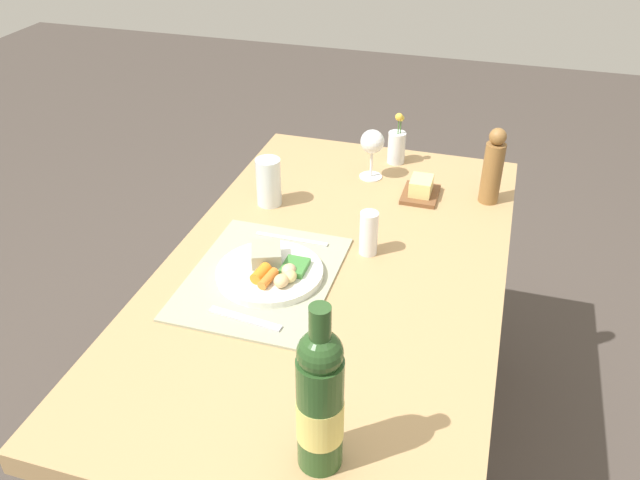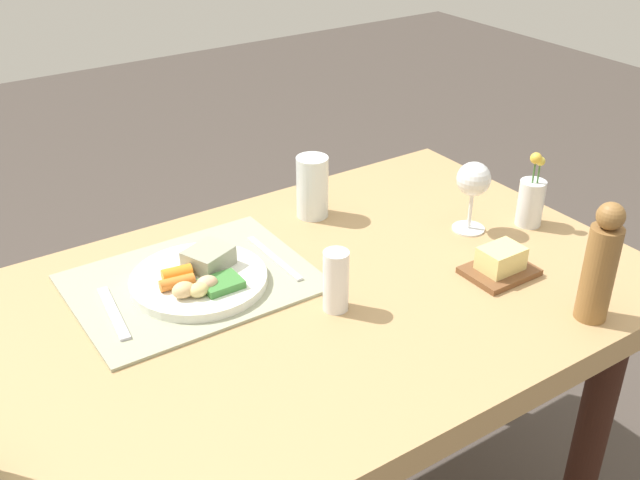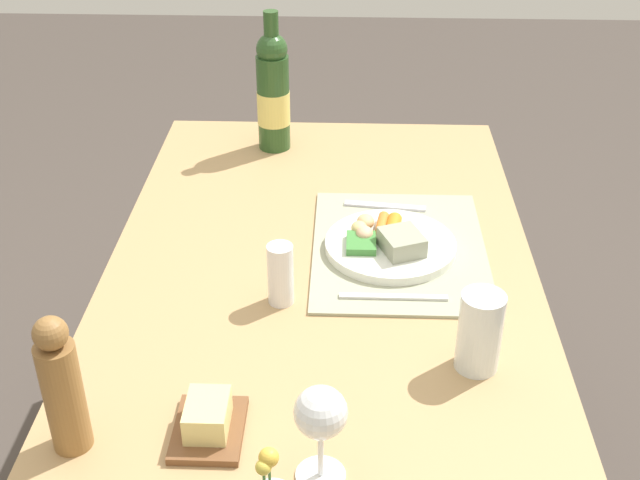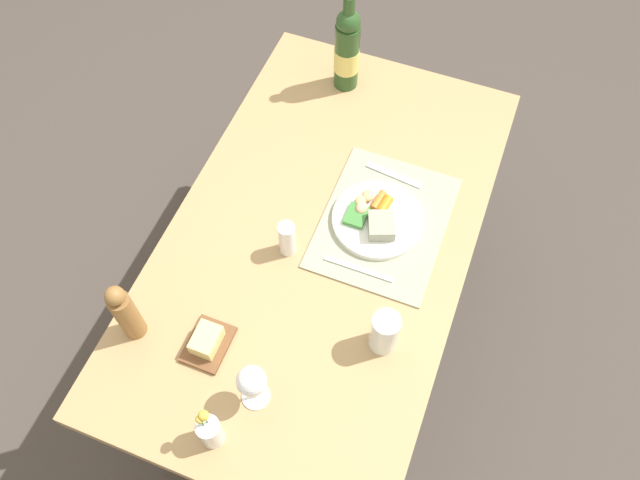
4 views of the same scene
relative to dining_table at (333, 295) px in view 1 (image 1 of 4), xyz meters
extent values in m
plane|color=#453D37|center=(0.00, 0.00, -0.62)|extent=(8.00, 8.00, 0.00)
cube|color=tan|center=(0.00, 0.00, 0.06)|extent=(1.40, 0.81, 0.05)
cylinder|color=#331A12|center=(-0.59, -0.29, -0.29)|extent=(0.07, 0.07, 0.66)
cylinder|color=#331A12|center=(-0.59, 0.29, -0.29)|extent=(0.07, 0.07, 0.66)
cube|color=#9EA186|center=(0.10, -0.15, 0.09)|extent=(0.43, 0.33, 0.01)
cylinder|color=white|center=(0.09, -0.13, 0.10)|extent=(0.25, 0.25, 0.02)
cube|color=gray|center=(0.06, -0.15, 0.13)|extent=(0.10, 0.09, 0.04)
cylinder|color=orange|center=(0.13, -0.14, 0.13)|extent=(0.06, 0.04, 0.03)
cylinder|color=orange|center=(0.14, -0.12, 0.12)|extent=(0.06, 0.03, 0.02)
ellipsoid|color=#DDAE86|center=(0.10, -0.08, 0.13)|extent=(0.04, 0.03, 0.03)
ellipsoid|color=#D7C279|center=(0.12, -0.07, 0.13)|extent=(0.04, 0.03, 0.02)
ellipsoid|color=#D9B27A|center=(0.14, -0.08, 0.13)|extent=(0.04, 0.03, 0.03)
cube|color=#3F8339|center=(0.07, -0.07, 0.12)|extent=(0.07, 0.06, 0.01)
cube|color=silver|center=(-0.07, -0.13, 0.10)|extent=(0.01, 0.19, 0.00)
cube|color=silver|center=(0.26, -0.13, 0.10)|extent=(0.04, 0.17, 0.00)
cylinder|color=silver|center=(-0.60, 0.03, 0.14)|extent=(0.05, 0.05, 0.10)
cylinder|color=#3F7233|center=(-0.59, 0.04, 0.17)|extent=(0.00, 0.00, 0.15)
sphere|color=gold|center=(-0.59, 0.04, 0.24)|extent=(0.02, 0.02, 0.02)
cylinder|color=#3F7233|center=(-0.60, 0.04, 0.16)|extent=(0.00, 0.00, 0.15)
sphere|color=gold|center=(-0.60, 0.04, 0.24)|extent=(0.02, 0.02, 0.02)
cylinder|color=olive|center=(-0.43, 0.33, 0.18)|extent=(0.06, 0.06, 0.18)
sphere|color=olive|center=(-0.43, 0.33, 0.29)|extent=(0.05, 0.05, 0.05)
cylinder|color=#294C21|center=(0.55, 0.13, 0.20)|extent=(0.08, 0.08, 0.23)
sphere|color=#294C21|center=(0.55, 0.13, 0.33)|extent=(0.07, 0.07, 0.07)
cylinder|color=#294C21|center=(0.55, 0.13, 0.38)|extent=(0.03, 0.03, 0.08)
cylinder|color=#E8D56D|center=(0.55, 0.13, 0.19)|extent=(0.08, 0.08, 0.08)
cylinder|color=white|center=(-0.08, 0.07, 0.15)|extent=(0.05, 0.05, 0.11)
cube|color=brown|center=(-0.40, 0.14, 0.10)|extent=(0.13, 0.10, 0.01)
cube|color=#E6D584|center=(-0.40, 0.14, 0.12)|extent=(0.08, 0.06, 0.04)
cylinder|color=silver|center=(-0.24, -0.26, 0.16)|extent=(0.07, 0.07, 0.14)
cylinder|color=#A6E2CF|center=(-0.24, -0.26, 0.13)|extent=(0.06, 0.06, 0.07)
cylinder|color=white|center=(-0.48, -0.02, 0.09)|extent=(0.07, 0.07, 0.00)
cylinder|color=white|center=(-0.48, -0.02, 0.13)|extent=(0.01, 0.01, 0.08)
sphere|color=white|center=(-0.48, -0.02, 0.21)|extent=(0.07, 0.07, 0.07)
camera|label=1|loc=(1.24, 0.34, 1.00)|focal=36.44mm
camera|label=2|loc=(0.55, 0.96, 0.84)|focal=42.08mm
camera|label=3|loc=(-1.26, -0.05, 0.95)|focal=46.31mm
camera|label=4|loc=(-0.83, -0.32, 1.57)|focal=35.37mm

